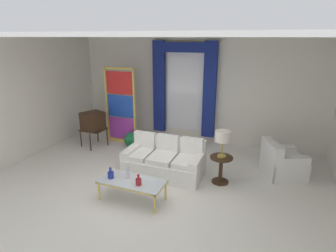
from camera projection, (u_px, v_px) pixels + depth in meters
The scene contains 16 objects.
ground_plane at pixel (151, 185), 5.95m from camera, with size 16.00×16.00×0.00m, color white.
wall_rear at pixel (195, 90), 8.19m from camera, with size 8.00×0.12×3.00m, color white.
wall_left at pixel (34, 97), 7.33m from camera, with size 0.12×7.00×3.00m, color white.
ceiling_slab at pixel (165, 36), 5.73m from camera, with size 8.00×7.60×0.04m, color white.
curtained_window at pixel (184, 82), 8.08m from camera, with size 2.00×0.17×2.70m.
couch_white_long at pixel (165, 160), 6.41m from camera, with size 1.78×0.97×0.86m.
coffee_table at pixel (132, 182), 5.31m from camera, with size 1.25×0.57×0.41m.
bottle_blue_decanter at pixel (111, 174), 5.37m from camera, with size 0.12×0.12×0.22m.
bottle_crystal_tall at pixel (139, 181), 5.12m from camera, with size 0.11×0.11×0.22m.
bottle_amber_squat at pixel (128, 172), 5.35m from camera, with size 0.07×0.07×0.31m.
vintage_tv at pixel (93, 122), 7.86m from camera, with size 0.68×0.73×1.35m.
armchair_white at pixel (281, 163), 6.30m from camera, with size 1.08×1.07×0.80m.
stained_glass_divider at pixel (121, 108), 8.04m from camera, with size 0.95×0.05×2.20m.
peacock_figurine at pixel (129, 141), 7.87m from camera, with size 0.44×0.60×0.50m.
round_side_table at pixel (221, 167), 5.96m from camera, with size 0.48×0.48×0.59m.
table_lamp_brass at pixel (223, 137), 5.75m from camera, with size 0.32×0.32×0.57m.
Camera 1 is at (2.31, -4.76, 3.00)m, focal length 30.02 mm.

